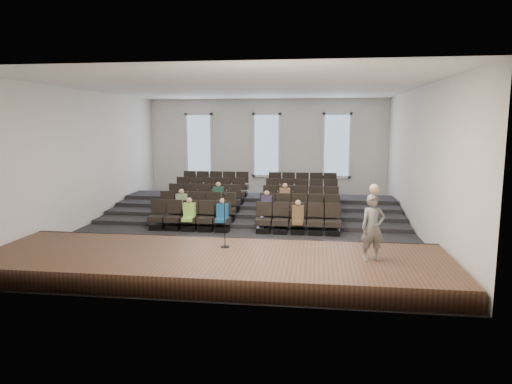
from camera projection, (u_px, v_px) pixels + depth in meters
The scene contains 14 objects.
ground at pixel (245, 228), 16.60m from camera, with size 14.00×14.00×0.00m, color black.
ceiling at pixel (245, 88), 15.85m from camera, with size 12.00×14.00×0.02m, color white.
wall_back at pixel (267, 149), 23.11m from camera, with size 12.00×0.04×5.00m, color silver.
wall_front at pixel (192, 187), 9.34m from camera, with size 12.00×0.04×5.00m, color silver.
wall_left at pixel (86, 158), 17.01m from camera, with size 0.04×14.00×5.00m, color silver.
wall_right at pixel (421, 162), 15.44m from camera, with size 0.04×14.00×5.00m, color silver.
stage at pixel (214, 264), 11.56m from camera, with size 11.80×3.60×0.50m, color #4F3722.
stage_lip at pixel (228, 246), 13.29m from camera, with size 11.80×0.06×0.52m, color black.
risers at pixel (257, 207), 19.67m from camera, with size 11.80×4.80×0.60m.
seating_rows at pixel (251, 203), 18.00m from camera, with size 6.80×4.70×1.67m.
windows at pixel (266, 145), 23.01m from camera, with size 8.44×0.10×3.24m.
audience at pixel (237, 205), 16.82m from camera, with size 4.85×2.64×1.10m.
speaker at pixel (373, 228), 10.94m from camera, with size 0.59×0.39×1.61m, color slate.
mic_stand at pixel (225, 231), 12.16m from camera, with size 0.24×0.24×1.45m.
Camera 1 is at (2.52, -16.02, 3.78)m, focal length 32.00 mm.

